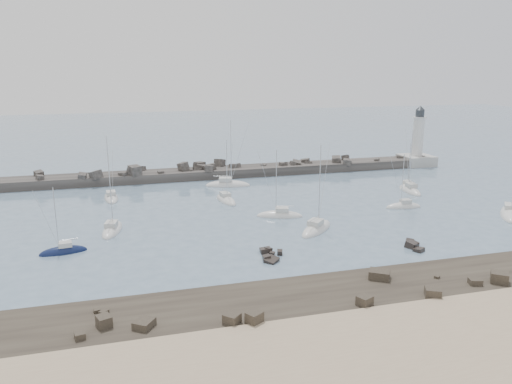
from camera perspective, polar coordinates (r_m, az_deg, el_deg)
ground at (r=70.79m, az=2.39°, el=-4.55°), size 400.00×400.00×0.00m
sand_strip at (r=44.23m, az=15.87°, el=-17.31°), size 140.00×14.00×1.00m
rock_shelf at (r=51.84m, az=9.99°, el=-12.01°), size 140.00×12.00×1.84m
rock_cluster_near at (r=61.54m, az=1.53°, el=-7.33°), size 3.15×5.00×1.37m
rock_cluster_far at (r=67.92m, az=17.53°, el=-5.89°), size 2.35×4.13×1.34m
breakwater at (r=104.95m, az=-8.10°, el=1.71°), size 115.00×7.75×5.10m
lighthouse at (r=123.84m, az=17.91°, el=4.37°), size 7.00×7.00×14.60m
sailboat_1 at (r=91.47m, az=-16.22°, el=-0.69°), size 2.88×7.66×11.95m
sailboat_2 at (r=67.41m, az=-21.15°, el=-6.39°), size 5.93×2.56×9.31m
sailboat_3 at (r=73.77m, az=-16.10°, el=-4.22°), size 3.93×7.97×12.14m
sailboat_4 at (r=97.49m, az=-3.25°, el=0.76°), size 9.18×4.85×13.92m
sailboat_5 at (r=77.66m, az=2.73°, el=-2.74°), size 7.50×4.36×11.43m
sailboat_6 at (r=86.63m, az=-3.45°, el=-0.96°), size 3.36×7.59×11.67m
sailboat_7 at (r=71.76m, az=6.92°, el=-4.26°), size 7.76×7.69×13.25m
sailboat_8 at (r=86.01m, az=16.51°, el=-1.64°), size 6.24×2.59×9.79m
sailboat_9 at (r=97.31m, az=17.18°, el=0.12°), size 3.38×7.98×12.45m
sailboat_10 at (r=88.02m, az=27.09°, el=-2.29°), size 8.52×9.34×15.14m
sailboat_11 at (r=100.76m, az=16.85°, el=0.60°), size 5.77×5.08×9.55m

